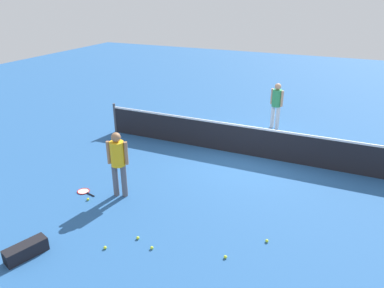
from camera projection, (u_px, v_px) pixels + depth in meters
The scene contains 13 objects.
ground_plane at pixel (249, 155), 11.26m from camera, with size 40.00×40.00×0.00m, color #265693.
court_net at pixel (250, 141), 11.06m from camera, with size 10.09×0.09×1.07m.
player_near_side at pixel (118, 159), 8.68m from camera, with size 0.52×0.43×1.70m.
player_far_side at pixel (277, 102), 13.10m from camera, with size 0.52×0.44×1.70m.
tennis_racket_near_player at pixel (84, 192), 9.22m from camera, with size 0.61×0.37×0.03m.
tennis_racket_far_player at pixel (300, 136), 12.68m from camera, with size 0.51×0.56×0.03m.
tennis_ball_near_player at pixel (152, 248), 7.18m from camera, with size 0.07×0.07×0.07m, color #C6E033.
tennis_ball_by_net at pixel (225, 257), 6.94m from camera, with size 0.07×0.07×0.07m, color #C6E033.
tennis_ball_midcourt at pixel (88, 199), 8.84m from camera, with size 0.07×0.07×0.07m, color #C6E033.
tennis_ball_baseline at pixel (138, 238), 7.47m from camera, with size 0.07×0.07×0.07m, color #C6E033.
tennis_ball_stray_left at pixel (105, 248), 7.18m from camera, with size 0.07×0.07×0.07m, color #C6E033.
tennis_ball_stray_right at pixel (267, 241), 7.38m from camera, with size 0.07×0.07×0.07m, color #C6E033.
equipment_bag at pixel (24, 251), 6.93m from camera, with size 0.52×0.85×0.28m.
Camera 1 is at (2.52, -10.05, 4.78)m, focal length 33.63 mm.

